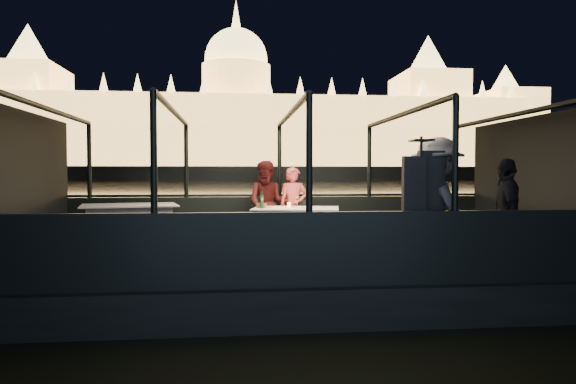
{
  "coord_description": "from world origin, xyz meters",
  "views": [
    {
      "loc": [
        -0.88,
        -8.01,
        1.85
      ],
      "look_at": [
        0.0,
        0.4,
        1.55
      ],
      "focal_mm": 32.0,
      "sensor_mm": 36.0,
      "label": 1
    }
  ],
  "objects": [
    {
      "name": "river_water",
      "position": [
        0.0,
        80.0,
        0.0
      ],
      "size": [
        500.0,
        500.0,
        0.0
      ],
      "primitive_type": "plane",
      "color": "black",
      "rests_on": "ground"
    },
    {
      "name": "boat_hull",
      "position": [
        0.0,
        0.0,
        0.0
      ],
      "size": [
        8.6,
        4.4,
        1.0
      ],
      "primitive_type": "cube",
      "color": "black",
      "rests_on": "river_water"
    },
    {
      "name": "boat_deck",
      "position": [
        0.0,
        0.0,
        0.48
      ],
      "size": [
        8.0,
        4.0,
        0.04
      ],
      "primitive_type": "cube",
      "color": "black",
      "rests_on": "boat_hull"
    },
    {
      "name": "gunwale_port",
      "position": [
        0.0,
        2.0,
        0.95
      ],
      "size": [
        8.0,
        0.08,
        0.9
      ],
      "primitive_type": "cube",
      "color": "black",
      "rests_on": "boat_deck"
    },
    {
      "name": "gunwale_starboard",
      "position": [
        0.0,
        -2.0,
        0.95
      ],
      "size": [
        8.0,
        0.08,
        0.9
      ],
      "primitive_type": "cube",
      "color": "black",
      "rests_on": "boat_deck"
    },
    {
      "name": "cabin_glass_port",
      "position": [
        0.0,
        2.0,
        2.1
      ],
      "size": [
        8.0,
        0.02,
        1.4
      ],
      "primitive_type": null,
      "color": "#99B2B2",
      "rests_on": "gunwale_port"
    },
    {
      "name": "cabin_glass_starboard",
      "position": [
        0.0,
        -2.0,
        2.1
      ],
      "size": [
        8.0,
        0.02,
        1.4
      ],
      "primitive_type": null,
      "color": "#99B2B2",
      "rests_on": "gunwale_starboard"
    },
    {
      "name": "cabin_roof_glass",
      "position": [
        0.0,
        0.0,
        2.8
      ],
      "size": [
        8.0,
        4.0,
        0.02
      ],
      "primitive_type": null,
      "color": "#99B2B2",
      "rests_on": "boat_deck"
    },
    {
      "name": "end_wall_fore",
      "position": [
        -4.0,
        0.0,
        1.65
      ],
      "size": [
        0.02,
        4.0,
        2.3
      ],
      "primitive_type": null,
      "color": "black",
      "rests_on": "boat_deck"
    },
    {
      "name": "end_wall_aft",
      "position": [
        4.0,
        0.0,
        1.65
      ],
      "size": [
        0.02,
        4.0,
        2.3
      ],
      "primitive_type": null,
      "color": "black",
      "rests_on": "boat_deck"
    },
    {
      "name": "canopy_ribs",
      "position": [
        0.0,
        0.0,
        1.65
      ],
      "size": [
        8.0,
        4.0,
        2.3
      ],
      "primitive_type": null,
      "color": "black",
      "rests_on": "boat_deck"
    },
    {
      "name": "embankment",
      "position": [
        0.0,
        210.0,
        1.0
      ],
      "size": [
        400.0,
        140.0,
        6.0
      ],
      "primitive_type": "cube",
      "color": "#423D33",
      "rests_on": "ground"
    },
    {
      "name": "parliament_building",
      "position": [
        0.0,
        175.0,
        29.0
      ],
      "size": [
        220.0,
        32.0,
        60.0
      ],
      "primitive_type": null,
      "color": "#F2D18C",
      "rests_on": "embankment"
    },
    {
      "name": "dining_table_central",
      "position": [
        0.18,
        0.76,
        0.89
      ],
      "size": [
        1.63,
        1.31,
        0.77
      ],
      "primitive_type": "cube",
      "rotation": [
        0.0,
        0.0,
        -0.19
      ],
      "color": "silver",
      "rests_on": "boat_deck"
    },
    {
      "name": "dining_table_aft",
      "position": [
        -2.66,
        0.96,
        0.89
      ],
      "size": [
        1.77,
        1.44,
        0.83
      ],
      "primitive_type": "cube",
      "rotation": [
        0.0,
        0.0,
        0.21
      ],
      "color": "silver",
      "rests_on": "boat_deck"
    },
    {
      "name": "chair_port_left",
      "position": [
        -0.39,
        1.44,
        0.95
      ],
      "size": [
        0.57,
        0.57,
        0.93
      ],
      "primitive_type": "cube",
      "rotation": [
        0.0,
        0.0,
        0.4
      ],
      "color": "black",
      "rests_on": "boat_deck"
    },
    {
      "name": "chair_port_right",
      "position": [
        0.26,
        1.29,
        0.95
      ],
      "size": [
        0.5,
        0.5,
        0.85
      ],
      "primitive_type": "cube",
      "rotation": [
        0.0,
        0.0,
        -0.33
      ],
      "color": "black",
      "rests_on": "boat_deck"
    },
    {
      "name": "coat_stand",
      "position": [
        1.46,
        -1.75,
        1.4
      ],
      "size": [
        0.56,
        0.47,
        1.82
      ],
      "primitive_type": null,
      "rotation": [
        0.0,
        0.0,
        0.14
      ],
      "color": "black",
      "rests_on": "boat_deck"
    },
    {
      "name": "person_woman_coral",
      "position": [
        0.22,
        1.5,
        1.25
      ],
      "size": [
        0.54,
        0.37,
        1.48
      ],
      "primitive_type": "imported",
      "rotation": [
        0.0,
        0.0,
        0.03
      ],
      "color": "#E35253",
      "rests_on": "boat_deck"
    },
    {
      "name": "person_man_maroon",
      "position": [
        -0.26,
        1.53,
        1.25
      ],
      "size": [
        0.9,
        0.78,
        1.59
      ],
      "primitive_type": "imported",
      "rotation": [
        0.0,
        0.0,
        -0.28
      ],
      "color": "#421213",
      "rests_on": "boat_deck"
    },
    {
      "name": "passenger_stripe",
      "position": [
        1.78,
        -1.49,
        1.35
      ],
      "size": [
        1.01,
        1.34,
        1.84
      ],
      "primitive_type": "imported",
      "rotation": [
        0.0,
        0.0,
        1.89
      ],
      "color": "silver",
      "rests_on": "boat_deck"
    },
    {
      "name": "passenger_dark",
      "position": [
        2.8,
        -1.39,
        1.35
      ],
      "size": [
        0.64,
        0.99,
        1.57
      ],
      "primitive_type": "imported",
      "rotation": [
        0.0,
        0.0,
        4.42
      ],
      "color": "black",
      "rests_on": "boat_deck"
    },
    {
      "name": "wine_bottle",
      "position": [
        -0.42,
        0.66,
        1.42
      ],
      "size": [
        0.07,
        0.07,
        0.29
      ],
      "primitive_type": "cylinder",
      "rotation": [
        0.0,
        0.0,
        0.06
      ],
      "color": "#153C1F",
      "rests_on": "dining_table_central"
    },
    {
      "name": "bread_basket",
      "position": [
        -0.42,
        0.8,
        1.31
      ],
      "size": [
        0.22,
        0.22,
        0.07
      ],
      "primitive_type": "cylinder",
      "rotation": [
        0.0,
        0.0,
        0.23
      ],
      "color": "brown",
      "rests_on": "dining_table_central"
    },
    {
      "name": "amber_candle",
      "position": [
        0.07,
        0.86,
        1.31
      ],
      "size": [
        0.07,
        0.07,
        0.09
      ],
      "primitive_type": "cylinder",
      "rotation": [
        0.0,
        0.0,
        -0.12
      ],
      "color": "#FF8D3F",
      "rests_on": "dining_table_central"
    },
    {
      "name": "plate_near",
      "position": [
        0.38,
        0.61,
        1.27
      ],
      "size": [
        0.3,
        0.3,
        0.01
      ],
      "primitive_type": "cylinder",
      "rotation": [
        0.0,
        0.0,
        -0.38
      ],
      "color": "silver",
      "rests_on": "dining_table_central"
    },
    {
      "name": "plate_far",
      "position": [
        -0.3,
        0.95,
        1.27
      ],
      "size": [
        0.3,
        0.3,
        0.02
      ],
      "primitive_type": "cylinder",
      "rotation": [
        0.0,
        0.0,
        0.14
      ],
      "color": "silver",
      "rests_on": "dining_table_central"
    },
    {
      "name": "wine_glass_white",
      "position": [
        -0.42,
        0.61,
        1.36
      ],
      "size": [
        0.08,
        0.08,
        0.21
      ],
      "primitive_type": null,
      "rotation": [
        0.0,
        0.0,
        -0.12
      ],
      "color": "silver",
      "rests_on": "dining_table_central"
    },
    {
      "name": "wine_glass_red",
      "position": [
        0.22,
        0.95,
        1.36
      ],
      "size": [
        0.07,
        0.07,
        0.18
      ],
      "primitive_type": null,
      "rotation": [
        0.0,
        0.0,
        -0.14
      ],
      "color": "white",
      "rests_on": "dining_table_central"
    }
  ]
}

